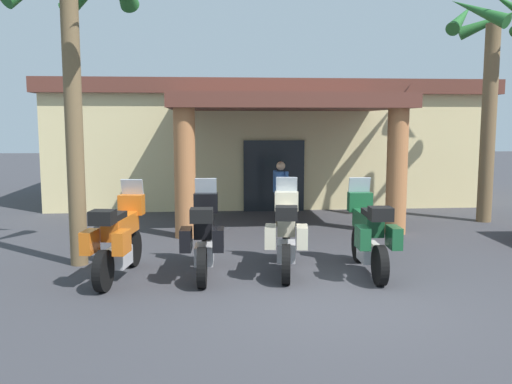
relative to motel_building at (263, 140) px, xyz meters
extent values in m
plane|color=#38383D|center=(0.05, -11.55, -1.99)|extent=(80.00, 80.00, 0.00)
cube|color=beige|center=(0.00, 0.15, -0.26)|extent=(13.59, 6.76, 3.46)
cube|color=#1E2328|center=(0.05, -3.17, -0.94)|extent=(1.80, 0.13, 2.10)
cube|color=brown|center=(0.09, -5.15, 1.14)|extent=(5.82, 4.18, 0.35)
cylinder|color=#B27042|center=(-2.36, -6.83, -0.51)|extent=(0.49, 0.49, 2.95)
cylinder|color=#B27042|center=(2.59, -6.75, -0.51)|extent=(0.49, 0.49, 2.95)
cube|color=brown|center=(0.00, 0.15, 1.69)|extent=(13.99, 7.17, 0.44)
cylinder|color=black|center=(-3.18, -9.35, -1.66)|extent=(0.24, 0.67, 0.66)
cylinder|color=black|center=(-3.42, -10.88, -1.66)|extent=(0.24, 0.67, 0.66)
cube|color=silver|center=(-3.30, -10.14, -1.62)|extent=(0.40, 0.60, 0.32)
cube|color=orange|center=(-3.28, -9.99, -1.11)|extent=(0.47, 1.18, 0.34)
cube|color=black|center=(-3.33, -10.34, -0.89)|extent=(0.37, 0.64, 0.10)
cube|color=orange|center=(-3.18, -9.37, -0.84)|extent=(0.47, 0.30, 0.36)
cube|color=#B2BCC6|center=(-3.17, -9.29, -0.56)|extent=(0.41, 0.18, 0.36)
cube|color=orange|center=(-3.65, -10.69, -1.23)|extent=(0.24, 0.46, 0.36)
cube|color=orange|center=(-3.14, -10.77, -1.23)|extent=(0.24, 0.46, 0.36)
cube|color=black|center=(-3.41, -10.83, -0.82)|extent=(0.40, 0.37, 0.22)
cylinder|color=black|center=(-1.84, -9.24, -1.66)|extent=(0.16, 0.66, 0.66)
cylinder|color=black|center=(-1.88, -10.79, -1.66)|extent=(0.16, 0.66, 0.66)
cube|color=silver|center=(-1.86, -10.04, -1.62)|extent=(0.33, 0.57, 0.32)
cube|color=black|center=(-1.86, -9.89, -1.11)|extent=(0.33, 1.16, 0.34)
cube|color=black|center=(-1.87, -10.24, -0.89)|extent=(0.30, 0.61, 0.10)
cube|color=black|center=(-1.84, -9.26, -0.84)|extent=(0.45, 0.25, 0.36)
cube|color=#B2BCC6|center=(-1.84, -9.18, -0.56)|extent=(0.40, 0.13, 0.36)
cube|color=black|center=(-2.14, -10.63, -1.23)|extent=(0.19, 0.44, 0.36)
cube|color=black|center=(-1.62, -10.65, -1.23)|extent=(0.19, 0.44, 0.36)
cube|color=black|center=(-1.88, -10.74, -0.82)|extent=(0.37, 0.33, 0.22)
cylinder|color=black|center=(-0.32, -9.13, -1.66)|extent=(0.22, 0.67, 0.66)
cylinder|color=black|center=(-0.51, -10.67, -1.66)|extent=(0.22, 0.67, 0.66)
cube|color=silver|center=(-0.42, -9.93, -1.62)|extent=(0.39, 0.60, 0.32)
cube|color=beige|center=(-0.40, -9.78, -1.11)|extent=(0.44, 1.18, 0.34)
cube|color=black|center=(-0.44, -10.13, -0.89)|extent=(0.35, 0.63, 0.10)
cube|color=beige|center=(-0.32, -9.15, -0.84)|extent=(0.47, 0.29, 0.36)
cube|color=#B2BCC6|center=(-0.31, -9.07, -0.56)|extent=(0.41, 0.17, 0.36)
cube|color=beige|center=(-0.75, -10.49, -1.23)|extent=(0.23, 0.46, 0.36)
cube|color=beige|center=(-0.24, -10.56, -1.23)|extent=(0.23, 0.46, 0.36)
cube|color=black|center=(-0.51, -10.62, -0.82)|extent=(0.40, 0.36, 0.22)
cylinder|color=black|center=(1.05, -9.30, -1.66)|extent=(0.16, 0.66, 0.66)
cylinder|color=black|center=(1.00, -10.85, -1.66)|extent=(0.16, 0.66, 0.66)
cube|color=silver|center=(1.02, -10.10, -1.62)|extent=(0.34, 0.57, 0.32)
cube|color=#19512D|center=(1.03, -9.95, -1.11)|extent=(0.33, 1.16, 0.34)
cube|color=black|center=(1.02, -10.30, -0.89)|extent=(0.30, 0.61, 0.10)
cube|color=#19512D|center=(1.05, -9.32, -0.84)|extent=(0.45, 0.25, 0.36)
cube|color=#B2BCC6|center=(1.05, -9.24, -0.56)|extent=(0.40, 0.13, 0.36)
cube|color=#19512D|center=(0.75, -10.69, -1.23)|extent=(0.19, 0.45, 0.36)
cube|color=#19512D|center=(1.27, -10.71, -1.23)|extent=(0.19, 0.45, 0.36)
cube|color=black|center=(1.00, -10.80, -0.82)|extent=(0.37, 0.33, 0.22)
cylinder|color=brown|center=(0.02, -5.77, -1.58)|extent=(0.14, 0.14, 0.82)
cylinder|color=brown|center=(-0.09, -5.62, -1.58)|extent=(0.14, 0.14, 0.82)
cylinder|color=#335999|center=(-0.03, -5.69, -0.88)|extent=(0.32, 0.32, 0.58)
cylinder|color=#335999|center=(0.10, -5.87, -0.85)|extent=(0.09, 0.09, 0.55)
cylinder|color=#335999|center=(-0.16, -5.52, -0.85)|extent=(0.09, 0.09, 0.55)
sphere|color=tan|center=(-0.03, -5.69, -0.45)|extent=(0.22, 0.22, 0.22)
cylinder|color=brown|center=(-4.20, -9.16, 0.51)|extent=(0.32, 0.32, 5.00)
cylinder|color=brown|center=(5.46, -5.33, 0.58)|extent=(0.38, 0.38, 5.14)
cone|color=#236028|center=(5.74, -4.57, 3.31)|extent=(1.67, 0.90, 0.90)
cone|color=#236028|center=(4.85, -4.80, 3.38)|extent=(1.32, 1.44, 1.10)
cone|color=#236028|center=(4.81, -5.81, 3.36)|extent=(1.25, 1.52, 1.03)
camera|label=1|loc=(-1.63, -19.48, 0.66)|focal=39.00mm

